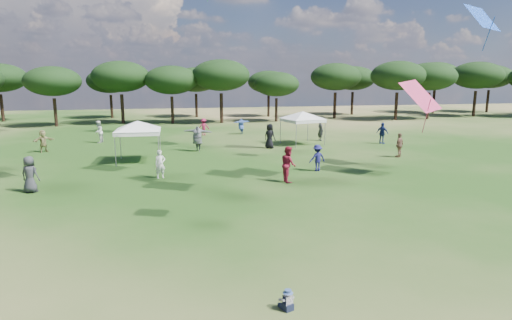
{
  "coord_description": "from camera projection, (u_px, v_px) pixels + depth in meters",
  "views": [
    {
      "loc": [
        -3.27,
        -7.46,
        5.52
      ],
      "look_at": [
        -0.45,
        6.0,
        2.84
      ],
      "focal_mm": 30.0,
      "sensor_mm": 36.0,
      "label": 1
    }
  ],
  "objects": [
    {
      "name": "tree_line",
      "position": [
        211.0,
        77.0,
        53.87
      ],
      "size": [
        108.78,
        17.63,
        7.77
      ],
      "color": "black",
      "rests_on": "ground"
    },
    {
      "name": "tent_left",
      "position": [
        138.0,
        123.0,
        27.81
      ],
      "size": [
        5.71,
        5.71,
        3.01
      ],
      "rotation": [
        0.0,
        0.0,
        -0.02
      ],
      "color": "gray",
      "rests_on": "ground"
    },
    {
      "name": "tent_right",
      "position": [
        303.0,
        113.0,
        35.01
      ],
      "size": [
        5.65,
        5.65,
        3.03
      ],
      "rotation": [
        0.0,
        0.0,
        0.22
      ],
      "color": "gray",
      "rests_on": "ground"
    },
    {
      "name": "toddler",
      "position": [
        287.0,
        301.0,
        10.27
      ],
      "size": [
        0.39,
        0.43,
        0.53
      ],
      "rotation": [
        0.0,
        0.0,
        0.36
      ],
      "color": "black",
      "rests_on": "ground"
    },
    {
      "name": "festival_crowd",
      "position": [
        196.0,
        141.0,
        31.34
      ],
      "size": [
        30.16,
        20.65,
        1.93
      ],
      "color": "maroon",
      "rests_on": "ground"
    }
  ]
}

